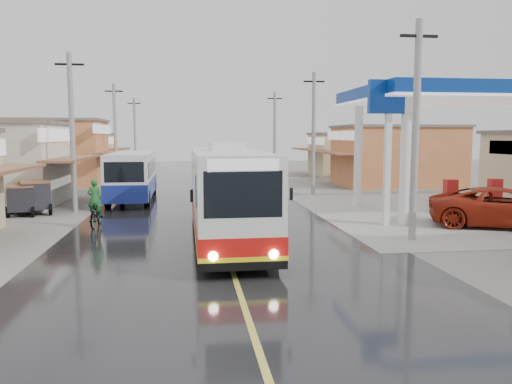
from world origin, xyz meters
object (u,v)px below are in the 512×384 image
second_bus (133,175)px  tricycle_far (22,198)px  jeepney (504,208)px  coach_bus (226,193)px  cyclist (96,211)px  tricycle_near (34,195)px

second_bus → tricycle_far: second_bus is taller
second_bus → jeepney: second_bus is taller
tricycle_far → coach_bus: bearing=-45.1°
tricycle_far → cyclist: bearing=-51.1°
second_bus → jeepney: size_ratio=1.43×
cyclist → jeepney: bearing=-6.1°
coach_bus → cyclist: size_ratio=5.59×
jeepney → tricycle_near: size_ratio=2.53×
coach_bus → second_bus: size_ratio=1.33×
tricycle_near → coach_bus: bearing=-61.0°
jeepney → cyclist: 17.36m
tricycle_far → tricycle_near: bearing=35.4°
cyclist → tricycle_far: cyclist is taller
second_bus → tricycle_far: 6.83m
coach_bus → second_bus: coach_bus is taller
jeepney → coach_bus: bearing=117.3°
second_bus → tricycle_near: size_ratio=3.62×
cyclist → tricycle_far: (-4.12, 3.71, 0.18)m
jeepney → tricycle_far: 22.17m
second_bus → tricycle_near: second_bus is taller
cyclist → tricycle_near: size_ratio=0.86×
coach_bus → tricycle_far: size_ratio=5.88×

